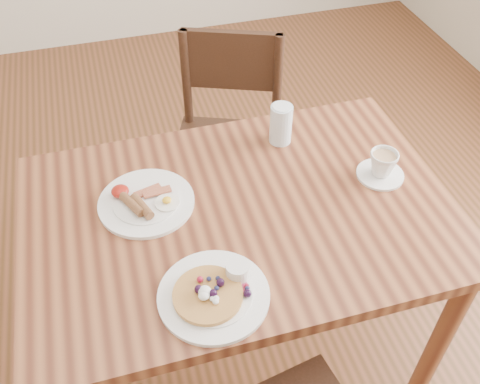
{
  "coord_description": "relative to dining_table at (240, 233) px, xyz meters",
  "views": [
    {
      "loc": [
        -0.28,
        -0.99,
        1.83
      ],
      "look_at": [
        0.0,
        0.0,
        0.82
      ],
      "focal_mm": 40.0,
      "sensor_mm": 36.0,
      "label": 1
    }
  ],
  "objects": [
    {
      "name": "ground",
      "position": [
        0.0,
        0.0,
        -0.65
      ],
      "size": [
        5.0,
        5.0,
        0.0
      ],
      "primitive_type": "plane",
      "color": "#543218",
      "rests_on": "ground"
    },
    {
      "name": "breakfast_plate",
      "position": [
        -0.25,
        0.09,
        0.11
      ],
      "size": [
        0.27,
        0.27,
        0.04
      ],
      "color": "white",
      "rests_on": "dining_table"
    },
    {
      "name": "water_glass",
      "position": [
        0.21,
        0.26,
        0.16
      ],
      "size": [
        0.07,
        0.07,
        0.13
      ],
      "primitive_type": "cylinder",
      "color": "silver",
      "rests_on": "dining_table"
    },
    {
      "name": "pancake_plate",
      "position": [
        -0.14,
        -0.26,
        0.11
      ],
      "size": [
        0.27,
        0.27,
        0.06
      ],
      "color": "white",
      "rests_on": "dining_table"
    },
    {
      "name": "chair_far",
      "position": [
        0.13,
        0.63,
        -0.16
      ],
      "size": [
        0.55,
        0.55,
        0.88
      ],
      "rotation": [
        0.0,
        0.0,
        2.76
      ],
      "color": "#361D13",
      "rests_on": "ground"
    },
    {
      "name": "teacup_saucer",
      "position": [
        0.44,
        0.02,
        0.14
      ],
      "size": [
        0.14,
        0.14,
        0.09
      ],
      "color": "white",
      "rests_on": "dining_table"
    },
    {
      "name": "dining_table",
      "position": [
        0.0,
        0.0,
        0.0
      ],
      "size": [
        1.2,
        0.8,
        0.75
      ],
      "color": "brown",
      "rests_on": "ground"
    }
  ]
}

